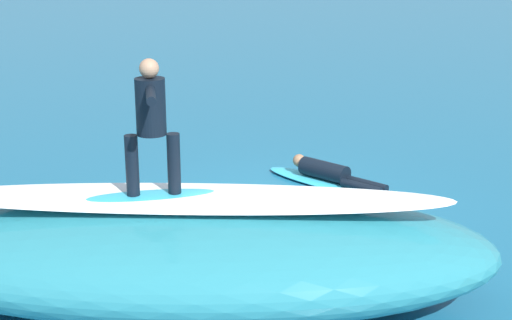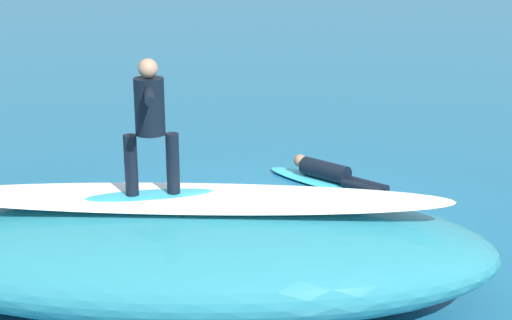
% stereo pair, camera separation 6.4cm
% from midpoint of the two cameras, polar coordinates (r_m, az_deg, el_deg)
% --- Properties ---
extents(ground_plane, '(120.00, 120.00, 0.00)m').
position_cam_midpoint_polar(ground_plane, '(11.71, 1.71, -3.97)').
color(ground_plane, '#196084').
extents(wave_crest, '(7.67, 4.74, 1.21)m').
position_cam_midpoint_polar(wave_crest, '(8.95, -4.94, -6.74)').
color(wave_crest, teal).
rests_on(wave_crest, ground_plane).
extents(wave_foam_lip, '(6.13, 2.60, 0.08)m').
position_cam_midpoint_polar(wave_foam_lip, '(8.71, -5.05, -2.84)').
color(wave_foam_lip, white).
rests_on(wave_foam_lip, wave_crest).
extents(surfboard_riding, '(2.12, 1.40, 0.09)m').
position_cam_midpoint_polar(surfboard_riding, '(8.76, -7.43, -2.76)').
color(surfboard_riding, '#33B2D1').
rests_on(surfboard_riding, wave_crest).
extents(surfer_riding, '(0.73, 1.35, 1.54)m').
position_cam_midpoint_polar(surfer_riding, '(8.49, -7.67, 3.21)').
color(surfer_riding, black).
rests_on(surfer_riding, surfboard_riding).
extents(surfboard_paddling, '(2.36, 1.46, 0.09)m').
position_cam_midpoint_polar(surfboard_paddling, '(13.01, 5.27, -1.63)').
color(surfboard_paddling, '#33B2D1').
rests_on(surfboard_paddling, ground_plane).
extents(surfer_paddling, '(1.74, 0.96, 0.33)m').
position_cam_midpoint_polar(surfer_paddling, '(12.87, 5.79, -0.97)').
color(surfer_paddling, black).
rests_on(surfer_paddling, surfboard_paddling).
extents(foam_patch_mid, '(0.88, 0.84, 0.16)m').
position_cam_midpoint_polar(foam_patch_mid, '(10.48, -3.29, -6.15)').
color(foam_patch_mid, white).
rests_on(foam_patch_mid, ground_plane).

